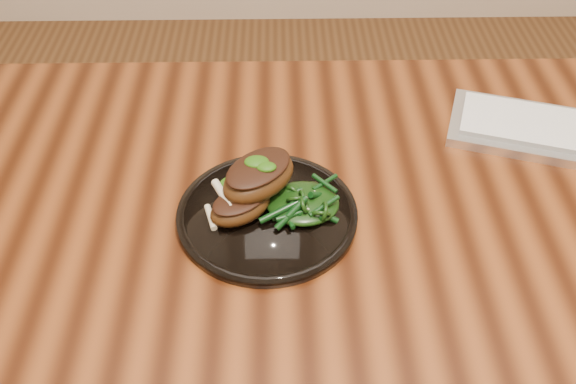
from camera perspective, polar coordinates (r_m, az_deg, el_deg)
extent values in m
cube|color=black|center=(0.96, 11.30, -2.14)|extent=(1.60, 0.80, 0.04)
cylinder|color=#381D0C|center=(1.54, -21.33, -3.32)|extent=(0.06, 0.06, 0.71)
cylinder|color=black|center=(0.90, -1.86, -2.06)|extent=(0.25, 0.25, 0.01)
torus|color=black|center=(0.90, -1.86, -1.98)|extent=(0.25, 0.25, 0.01)
cylinder|color=black|center=(0.90, -1.86, -1.85)|extent=(0.17, 0.17, 0.00)
ellipsoid|color=#40230C|center=(0.88, -4.26, -1.35)|extent=(0.11, 0.10, 0.04)
ellipsoid|color=black|center=(0.87, -4.30, -0.69)|extent=(0.10, 0.09, 0.01)
cylinder|color=beige|center=(0.88, -6.89, -2.24)|extent=(0.02, 0.04, 0.01)
ellipsoid|color=#154106|center=(0.87, -4.32, -0.44)|extent=(0.03, 0.02, 0.01)
ellipsoid|color=#40230C|center=(0.89, -2.62, 1.28)|extent=(0.14, 0.14, 0.05)
ellipsoid|color=black|center=(0.88, -2.65, 2.17)|extent=(0.12, 0.12, 0.01)
cylinder|color=beige|center=(0.88, -5.80, -0.24)|extent=(0.04, 0.06, 0.01)
ellipsoid|color=#154106|center=(0.87, -2.67, 2.51)|extent=(0.03, 0.02, 0.01)
ellipsoid|color=#154106|center=(0.94, -3.79, 0.69)|extent=(0.08, 0.05, 0.00)
ellipsoid|color=black|center=(0.89, 1.32, -1.00)|extent=(0.10, 0.09, 0.02)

